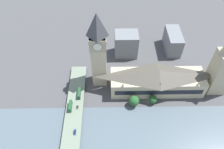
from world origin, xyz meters
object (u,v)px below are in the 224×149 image
at_px(double_decker_bus_lead, 79,93).
at_px(victoria_tower, 223,69).
at_px(parliament_hall, 157,80).
at_px(car_northbound_tail, 78,107).
at_px(road_bridge, 71,140).
at_px(double_decker_bus_mid, 70,106).
at_px(car_southbound_mid, 75,132).
at_px(clock_tower, 98,50).

bearing_deg(double_decker_bus_lead, victoria_tower, -85.83).
bearing_deg(parliament_hall, car_northbound_tail, 107.50).
relative_size(victoria_tower, double_decker_bus_lead, 5.26).
bearing_deg(road_bridge, victoria_tower, -67.97).
xyz_separation_m(double_decker_bus_mid, car_northbound_tail, (0.03, -6.24, -2.12)).
bearing_deg(car_northbound_tail, double_decker_bus_mid, 90.29).
xyz_separation_m(parliament_hall, road_bridge, (-54.33, 77.43, -9.56)).
relative_size(victoria_tower, road_bridge, 0.36).
relative_size(road_bridge, double_decker_bus_mid, 15.47).
xyz_separation_m(road_bridge, car_southbound_mid, (6.30, -2.82, 1.54)).
distance_m(clock_tower, double_decker_bus_lead, 45.10).
bearing_deg(car_northbound_tail, road_bridge, 174.60).
height_order(clock_tower, double_decker_bus_mid, clock_tower).
distance_m(parliament_hall, car_southbound_mid, 89.09).
xyz_separation_m(car_northbound_tail, car_southbound_mid, (-24.54, 0.10, 0.05)).
bearing_deg(victoria_tower, road_bridge, 112.03).
relative_size(double_decker_bus_mid, car_southbound_mid, 2.21).
bearing_deg(parliament_hall, double_decker_bus_lead, 97.32).
relative_size(road_bridge, car_southbound_mid, 34.20).
bearing_deg(double_decker_bus_mid, double_decker_bus_lead, -25.92).
xyz_separation_m(victoria_tower, road_bridge, (-54.39, 134.42, -23.93)).
distance_m(parliament_hall, double_decker_bus_lead, 74.79).
bearing_deg(double_decker_bus_lead, parliament_hall, -82.68).
xyz_separation_m(parliament_hall, double_decker_bus_lead, (-9.50, 73.94, -6.08)).
xyz_separation_m(clock_tower, road_bridge, (-65.54, 22.49, -38.74)).
relative_size(clock_tower, double_decker_bus_mid, 7.54).
distance_m(parliament_hall, car_northbound_tail, 78.55).
xyz_separation_m(victoria_tower, double_decker_bus_mid, (-23.58, 137.74, -20.32)).
relative_size(parliament_hall, clock_tower, 1.11).
bearing_deg(road_bridge, car_northbound_tail, -5.40).
xyz_separation_m(double_decker_bus_lead, double_decker_bus_mid, (-14.02, 6.82, 0.13)).
relative_size(victoria_tower, double_decker_bus_mid, 5.53).
height_order(parliament_hall, victoria_tower, victoria_tower).
height_order(double_decker_bus_mid, car_northbound_tail, double_decker_bus_mid).
bearing_deg(road_bridge, car_southbound_mid, -24.08).
bearing_deg(clock_tower, parliament_hall, -101.54).
bearing_deg(double_decker_bus_mid, car_southbound_mid, -165.93).
bearing_deg(road_bridge, double_decker_bus_lead, -4.45).
height_order(parliament_hall, road_bridge, parliament_hall).
xyz_separation_m(clock_tower, victoria_tower, (-11.16, -111.93, -14.81)).
xyz_separation_m(victoria_tower, car_northbound_tail, (-23.55, 131.51, -22.44)).
distance_m(parliament_hall, clock_tower, 63.21).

